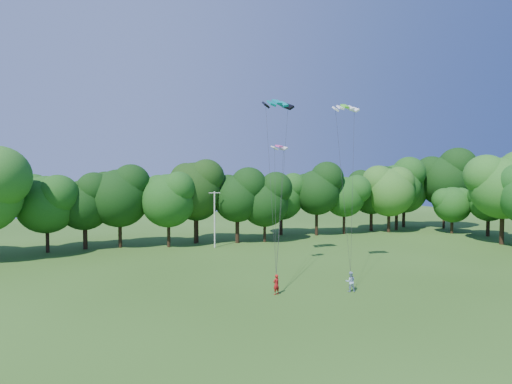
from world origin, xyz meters
name	(u,v)px	position (x,y,z in m)	size (l,w,h in m)	color
ground	(321,355)	(0.00, 0.00, 0.00)	(160.00, 160.00, 0.00)	#2A4D15
utility_pole	(215,219)	(3.21, 32.01, 3.80)	(1.45, 0.40, 7.34)	silver
kite_flyer_left	(276,284)	(2.22, 10.59, 0.81)	(0.59, 0.39, 1.62)	#A91615
kite_flyer_right	(350,282)	(8.17, 9.05, 0.83)	(0.80, 0.63, 1.65)	#95B2CF
kite_teal	(277,102)	(6.60, 20.04, 17.07)	(3.20, 1.44, 0.76)	#04848A
kite_green	(345,106)	(10.96, 14.17, 15.99)	(2.53, 1.43, 0.55)	#53E021
kite_pink	(279,146)	(5.53, 17.19, 12.29)	(1.68, 1.01, 0.30)	#F2439D
tree_back_center	(195,188)	(1.57, 35.99, 7.71)	(8.50, 8.50, 12.36)	#311E13
tree_back_east	(389,185)	(33.53, 34.57, 7.87)	(8.66, 8.66, 12.60)	black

